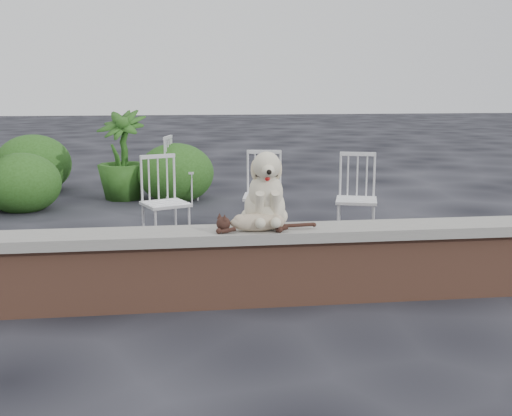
{
  "coord_description": "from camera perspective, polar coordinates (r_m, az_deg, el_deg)",
  "views": [
    {
      "loc": [
        -1.02,
        -4.63,
        1.66
      ],
      "look_at": [
        -0.38,
        0.2,
        0.7
      ],
      "focal_mm": 44.52,
      "sensor_mm": 36.0,
      "label": 1
    }
  ],
  "objects": [
    {
      "name": "potted_plant_b",
      "position": [
        9.38,
        -11.94,
        4.66
      ],
      "size": [
        0.95,
        0.95,
        1.29
      ],
      "primitive_type": "imported",
      "rotation": [
        0.0,
        0.0,
        -0.43
      ],
      "color": "#214714",
      "rests_on": "ground"
    },
    {
      "name": "cat",
      "position": [
        4.7,
        0.09,
        -1.19
      ],
      "size": [
        0.9,
        0.25,
        0.15
      ],
      "primitive_type": null,
      "rotation": [
        0.0,
        0.0,
        -0.04
      ],
      "color": "tan",
      "rests_on": "capstone"
    },
    {
      "name": "chair_b",
      "position": [
        6.88,
        0.65,
        1.17
      ],
      "size": [
        0.65,
        0.65,
        0.94
      ],
      "primitive_type": null,
      "rotation": [
        0.0,
        0.0,
        -0.19
      ],
      "color": "silver",
      "rests_on": "ground"
    },
    {
      "name": "dog",
      "position": [
        4.82,
        0.8,
        1.82
      ],
      "size": [
        0.41,
        0.53,
        0.6
      ],
      "primitive_type": null,
      "rotation": [
        0.0,
        0.0,
        -0.04
      ],
      "color": "beige",
      "rests_on": "capstone"
    },
    {
      "name": "chair_d",
      "position": [
        6.75,
        9.02,
        0.84
      ],
      "size": [
        0.7,
        0.7,
        0.94
      ],
      "primitive_type": null,
      "rotation": [
        0.0,
        0.0,
        -0.3
      ],
      "color": "silver",
      "rests_on": "ground"
    },
    {
      "name": "capstone",
      "position": [
        4.87,
        4.72,
        -2.18
      ],
      "size": [
        6.2,
        0.4,
        0.08
      ],
      "primitive_type": "cube",
      "color": "slate",
      "rests_on": "brick_wall"
    },
    {
      "name": "brick_wall",
      "position": [
        4.95,
        4.66,
        -5.45
      ],
      "size": [
        6.0,
        0.3,
        0.5
      ],
      "primitive_type": "cube",
      "color": "brown",
      "rests_on": "ground"
    },
    {
      "name": "chair_e",
      "position": [
        8.99,
        -6.68,
        3.45
      ],
      "size": [
        0.69,
        0.69,
        0.94
      ],
      "primitive_type": null,
      "rotation": [
        0.0,
        0.0,
        1.31
      ],
      "color": "silver",
      "rests_on": "ground"
    },
    {
      "name": "chair_a",
      "position": [
        6.53,
        -8.13,
        0.53
      ],
      "size": [
        0.73,
        0.73,
        0.94
      ],
      "primitive_type": null,
      "rotation": [
        0.0,
        0.0,
        0.38
      ],
      "color": "silver",
      "rests_on": "ground"
    },
    {
      "name": "ground",
      "position": [
        5.03,
        4.62,
        -8.18
      ],
      "size": [
        60.0,
        60.0,
        0.0
      ],
      "primitive_type": "plane",
      "color": "black",
      "rests_on": "ground"
    },
    {
      "name": "shrubbery",
      "position": [
        9.63,
        -15.8,
        3.15
      ],
      "size": [
        3.34,
        2.67,
        0.93
      ],
      "color": "#214714",
      "rests_on": "ground"
    }
  ]
}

